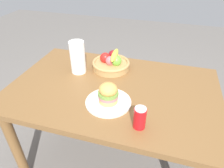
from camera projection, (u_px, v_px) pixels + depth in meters
The scene contains 7 objects.
ground_plane at pixel (113, 156), 1.80m from camera, with size 8.00×8.00×0.00m, color slate.
dining_table at pixel (113, 99), 1.43m from camera, with size 1.40×0.90×0.75m.
plate at pixel (108, 102), 1.23m from camera, with size 0.28×0.28×0.01m, color silver.
sandwich at pixel (108, 93), 1.19m from camera, with size 0.12×0.12×0.13m.
soda_can at pixel (140, 118), 1.04m from camera, with size 0.07×0.07×0.13m.
fruit_basket at pixel (111, 63), 1.56m from camera, with size 0.29×0.29×0.14m.
paper_towel_roll at pixel (78, 57), 1.48m from camera, with size 0.11×0.11×0.24m, color white.
Camera 1 is at (0.31, -1.08, 1.54)m, focal length 32.50 mm.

